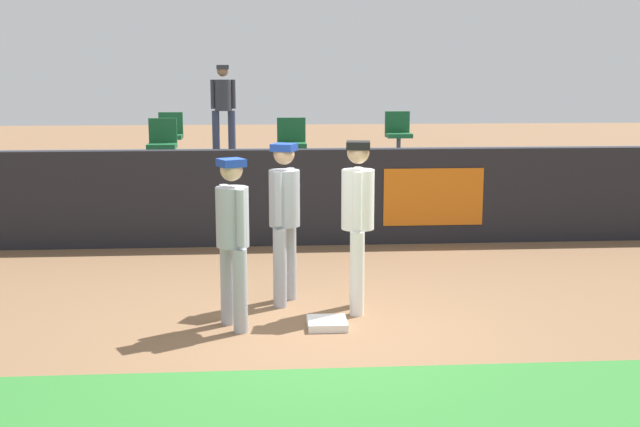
# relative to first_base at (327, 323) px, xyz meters

# --- Properties ---
(ground_plane) EXTENTS (60.00, 60.00, 0.00)m
(ground_plane) POSITION_rel_first_base_xyz_m (-0.16, -0.15, -0.04)
(ground_plane) COLOR brown
(first_base) EXTENTS (0.40, 0.40, 0.08)m
(first_base) POSITION_rel_first_base_xyz_m (0.00, 0.00, 0.00)
(first_base) COLOR white
(first_base) RESTS_ON ground_plane
(player_fielder_home) EXTENTS (0.40, 0.56, 1.85)m
(player_fielder_home) POSITION_rel_first_base_xyz_m (0.38, 0.57, 1.03)
(player_fielder_home) COLOR white
(player_fielder_home) RESTS_ON ground_plane
(player_runner_visitor) EXTENTS (0.44, 0.44, 1.73)m
(player_runner_visitor) POSITION_rel_first_base_xyz_m (-0.94, 0.05, 0.96)
(player_runner_visitor) COLOR #9EA3AD
(player_runner_visitor) RESTS_ON ground_plane
(player_coach_visitor) EXTENTS (0.44, 0.48, 1.80)m
(player_coach_visitor) POSITION_rel_first_base_xyz_m (-0.40, 0.90, 1.00)
(player_coach_visitor) COLOR #9EA3AD
(player_coach_visitor) RESTS_ON ground_plane
(field_wall) EXTENTS (18.00, 0.26, 1.43)m
(field_wall) POSITION_rel_first_base_xyz_m (-0.15, 3.95, 0.67)
(field_wall) COLOR black
(field_wall) RESTS_ON ground_plane
(bleacher_platform) EXTENTS (18.00, 4.80, 0.96)m
(bleacher_platform) POSITION_rel_first_base_xyz_m (-0.16, 6.52, 0.44)
(bleacher_platform) COLOR #59595E
(bleacher_platform) RESTS_ON ground_plane
(seat_front_center) EXTENTS (0.47, 0.44, 0.84)m
(seat_front_center) POSITION_rel_first_base_xyz_m (-0.15, 5.39, 1.39)
(seat_front_center) COLOR #4C4C51
(seat_front_center) RESTS_ON bleacher_platform
(seat_back_right) EXTENTS (0.47, 0.44, 0.84)m
(seat_back_right) POSITION_rel_first_base_xyz_m (1.93, 7.19, 1.39)
(seat_back_right) COLOR #4C4C51
(seat_back_right) RESTS_ON bleacher_platform
(seat_back_left) EXTENTS (0.44, 0.44, 0.84)m
(seat_back_left) POSITION_rel_first_base_xyz_m (-2.33, 7.19, 1.39)
(seat_back_left) COLOR #4C4C51
(seat_back_left) RESTS_ON bleacher_platform
(seat_front_left) EXTENTS (0.45, 0.44, 0.84)m
(seat_front_left) POSITION_rel_first_base_xyz_m (-2.26, 5.39, 1.39)
(seat_front_left) COLOR #4C4C51
(seat_front_left) RESTS_ON bleacher_platform
(spectator_hooded) EXTENTS (0.48, 0.35, 1.71)m
(spectator_hooded) POSITION_rel_first_base_xyz_m (-1.37, 7.79, 1.91)
(spectator_hooded) COLOR #33384C
(spectator_hooded) RESTS_ON bleacher_platform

